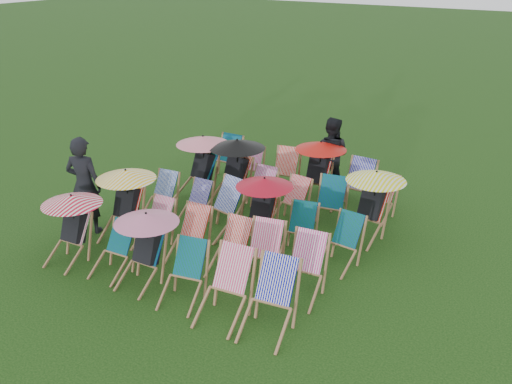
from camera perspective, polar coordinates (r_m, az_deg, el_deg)
The scene contains 33 objects.
ground at distance 10.95m, azimuth -1.52°, elevation -4.65°, with size 100.00×100.00×0.00m, color black.
deckchair_0 at distance 10.43m, azimuth -18.16°, elevation -3.39°, with size 1.04×1.09×1.23m.
deckchair_1 at distance 9.93m, azimuth -14.15°, elevation -5.71°, with size 0.60×0.81×0.85m.
deckchair_2 at distance 9.42m, azimuth -11.25°, elevation -5.50°, with size 1.05×1.09×1.24m.
deckchair_3 at distance 8.98m, azimuth -7.30°, elevation -8.21°, with size 0.75×0.94×0.92m.
deckchair_4 at distance 8.51m, azimuth -3.17°, elevation -9.55°, with size 0.76×1.00×1.02m.
deckchair_5 at distance 8.22m, azimuth 1.31°, elevation -10.78°, with size 0.79×1.02×1.03m.
deckchair_6 at distance 11.03m, azimuth -13.15°, elevation -1.05°, with size 1.12×1.20×1.33m.
deckchair_7 at distance 10.68m, azimuth -10.20°, elevation -3.22°, with size 0.59×0.81×0.86m.
deckchair_8 at distance 10.15m, azimuth -6.76°, elevation -4.30°, with size 0.66×0.87×0.90m.
deckchair_9 at distance 9.69m, azimuth -2.64°, elevation -5.64°, with size 0.61×0.84×0.89m.
deckchair_10 at distance 9.39m, azimuth 0.54°, elevation -6.36°, with size 0.80×0.99×0.96m.
deckchair_11 at distance 9.04m, azimuth 4.69°, elevation -7.65°, with size 0.74×0.96×0.97m.
deckchair_12 at distance 11.89m, azimuth -9.60°, elevation -0.35°, with size 0.64×0.84×0.87m.
deckchair_13 at distance 11.48m, azimuth -6.20°, elevation -1.16°, with size 0.55×0.76×0.82m.
deckchair_14 at distance 10.99m, azimuth -3.69°, elevation -1.62°, with size 0.85×1.06×1.02m.
deckchair_15 at distance 10.55m, azimuth 0.40°, elevation -1.75°, with size 1.06×1.12×1.26m.
deckchair_16 at distance 10.30m, azimuth 4.33°, elevation -3.90°, with size 0.71×0.89×0.87m.
deckchair_17 at distance 9.96m, azimuth 8.48°, elevation -5.04°, with size 0.67×0.87×0.88m.
deckchair_18 at distance 12.59m, azimuth -5.73°, elevation 2.66°, with size 1.17×1.25×1.39m.
deckchair_19 at distance 12.21m, azimuth -2.35°, elevation 2.18°, with size 1.19×1.25×1.41m.
deckchair_20 at distance 11.80m, azimuth 0.14°, elevation -0.04°, with size 0.62×0.86×0.93m.
deckchair_21 at distance 11.42m, azimuth 3.41°, elevation -1.01°, with size 0.69×0.88×0.89m.
deckchair_22 at distance 11.23m, azimuth 7.25°, elevation -1.36°, with size 0.78×0.99×0.97m.
deckchair_23 at distance 10.89m, azimuth 11.27°, elevation -1.20°, with size 1.12×1.18×1.33m.
deckchair_24 at distance 13.65m, azimuth -3.28°, elevation 3.34°, with size 0.69×0.95×1.00m.
deckchair_25 at distance 13.26m, azimuth -0.69°, elevation 2.46°, with size 0.70×0.87×0.86m.
deckchair_26 at distance 12.85m, azimuth 2.74°, elevation 1.99°, with size 0.78×0.98×0.96m.
deckchair_27 at distance 12.42m, azimuth 6.03°, elevation 2.19°, with size 1.11×1.16×1.32m.
deckchair_28 at distance 12.18m, azimuth 9.84°, elevation 0.59°, with size 0.71×0.97×1.02m.
deckchair_29 at distance 11.91m, azimuth 12.25°, elevation -0.56°, with size 0.63×0.83×0.86m.
person_left at distance 11.34m, azimuth -16.79°, elevation 0.67°, with size 0.70×0.46×1.93m, color black.
person_rear at distance 12.84m, azimuth 7.47°, elevation 3.66°, with size 0.85×0.66×1.74m, color black.
Camera 1 is at (5.33, -8.11, 5.08)m, focal length 40.00 mm.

